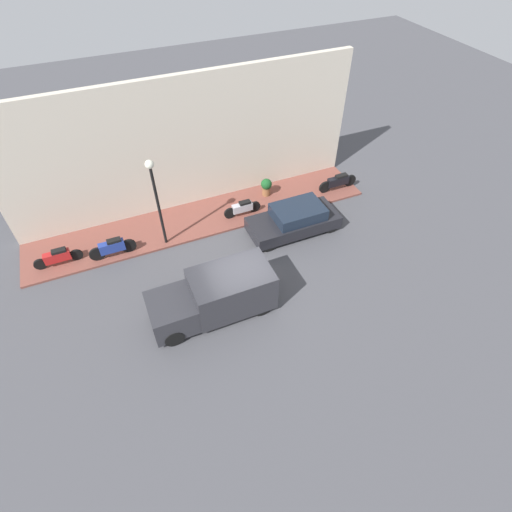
% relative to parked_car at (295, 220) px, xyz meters
% --- Properties ---
extents(ground_plane, '(60.00, 60.00, 0.00)m').
position_rel_parked_car_xyz_m(ground_plane, '(-2.80, 3.63, -0.63)').
color(ground_plane, '#47474C').
extents(sidewalk, '(2.68, 16.17, 0.10)m').
position_rel_parked_car_xyz_m(sidewalk, '(2.43, 3.63, -0.58)').
color(sidewalk, brown).
rests_on(sidewalk, ground_plane).
extents(building_facade, '(0.30, 16.17, 6.25)m').
position_rel_parked_car_xyz_m(building_facade, '(3.92, 3.63, 2.49)').
color(building_facade, beige).
rests_on(building_facade, ground_plane).
extents(parked_car, '(1.79, 4.12, 1.30)m').
position_rel_parked_car_xyz_m(parked_car, '(0.00, 0.00, 0.00)').
color(parked_car, black).
rests_on(parked_car, ground_plane).
extents(delivery_van, '(1.82, 4.57, 1.81)m').
position_rel_parked_car_xyz_m(delivery_van, '(-3.03, 4.88, 0.29)').
color(delivery_van, '#2D2D33').
rests_on(delivery_van, ground_plane).
extents(motorcycle_black, '(0.30, 2.13, 0.82)m').
position_rel_parked_car_xyz_m(motorcycle_black, '(1.89, -3.47, -0.07)').
color(motorcycle_black, black).
rests_on(motorcycle_black, sidewalk).
extents(motorcycle_blue, '(0.30, 1.96, 0.87)m').
position_rel_parked_car_xyz_m(motorcycle_blue, '(1.45, 7.91, -0.05)').
color(motorcycle_blue, navy).
rests_on(motorcycle_blue, sidewalk).
extents(motorcycle_red, '(0.30, 1.95, 0.77)m').
position_rel_parked_car_xyz_m(motorcycle_red, '(1.83, 10.10, -0.11)').
color(motorcycle_red, '#B21E1E').
rests_on(motorcycle_red, sidewalk).
extents(scooter_silver, '(0.30, 1.83, 0.74)m').
position_rel_parked_car_xyz_m(scooter_silver, '(1.87, 1.80, -0.12)').
color(scooter_silver, '#B7B7BF').
rests_on(scooter_silver, sidewalk).
extents(streetlamp, '(0.35, 0.35, 4.18)m').
position_rel_parked_car_xyz_m(streetlamp, '(1.41, 5.67, 2.33)').
color(streetlamp, black).
rests_on(streetlamp, sidewalk).
extents(potted_plant, '(0.55, 0.55, 0.92)m').
position_rel_parked_car_xyz_m(potted_plant, '(2.87, 0.12, -0.00)').
color(potted_plant, brown).
rests_on(potted_plant, sidewalk).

